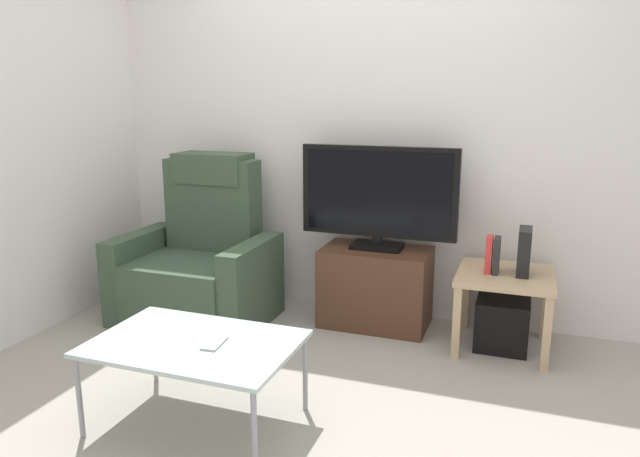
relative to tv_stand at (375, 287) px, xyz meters
name	(u,v)px	position (x,y,z in m)	size (l,w,h in m)	color
ground_plane	(314,380)	(-0.11, -0.86, -0.26)	(6.40, 6.40, 0.00)	#9E998E
wall_back	(374,120)	(-0.11, 0.27, 1.04)	(6.40, 0.06, 2.60)	silver
wall_side	(11,124)	(-1.99, -0.86, 1.04)	(0.06, 4.48, 2.60)	silver
tv_stand	(375,287)	(0.00, 0.00, 0.00)	(0.68, 0.41, 0.51)	#4C2D1E
television	(378,195)	(0.00, 0.02, 0.60)	(0.99, 0.20, 0.65)	black
recliner_armchair	(200,263)	(-1.14, -0.25, 0.12)	(0.98, 0.78, 1.08)	#384C38
side_table	(505,285)	(0.80, -0.09, 0.13)	(0.54, 0.54, 0.46)	tan
subwoofer_box	(502,323)	(0.80, -0.09, -0.11)	(0.30, 0.30, 0.30)	black
book_leftmost	(489,254)	(0.70, -0.11, 0.31)	(0.04, 0.11, 0.21)	red
book_middle	(497,255)	(0.74, -0.11, 0.31)	(0.03, 0.12, 0.21)	#262626
game_console	(524,252)	(0.89, -0.08, 0.34)	(0.07, 0.20, 0.27)	black
coffee_table	(195,346)	(-0.46, -1.42, 0.12)	(0.90, 0.60, 0.40)	#B2C6C1
cell_phone	(214,343)	(-0.36, -1.42, 0.15)	(0.07, 0.15, 0.01)	#B7B7BC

